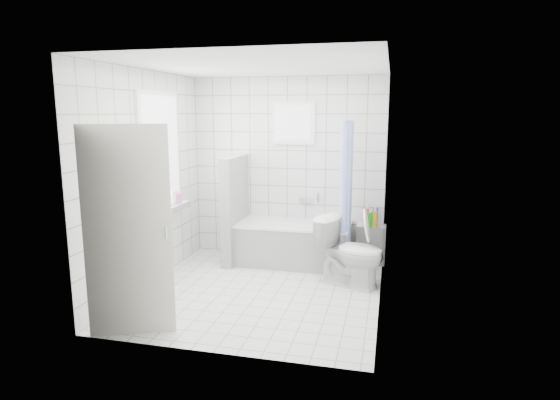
# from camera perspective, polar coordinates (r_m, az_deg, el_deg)

# --- Properties ---
(ground) EXTENTS (3.00, 3.00, 0.00)m
(ground) POSITION_cam_1_polar(r_m,az_deg,el_deg) (5.69, -2.51, -11.02)
(ground) COLOR white
(ground) RESTS_ON ground
(ceiling) EXTENTS (3.00, 3.00, 0.00)m
(ceiling) POSITION_cam_1_polar(r_m,az_deg,el_deg) (5.31, -2.75, 16.04)
(ceiling) COLOR white
(ceiling) RESTS_ON ground
(wall_back) EXTENTS (2.80, 0.02, 2.60)m
(wall_back) POSITION_cam_1_polar(r_m,az_deg,el_deg) (6.79, 0.88, 3.87)
(wall_back) COLOR white
(wall_back) RESTS_ON ground
(wall_front) EXTENTS (2.80, 0.02, 2.60)m
(wall_front) POSITION_cam_1_polar(r_m,az_deg,el_deg) (3.95, -8.64, -1.13)
(wall_front) COLOR white
(wall_front) RESTS_ON ground
(wall_left) EXTENTS (0.02, 3.00, 2.60)m
(wall_left) POSITION_cam_1_polar(r_m,az_deg,el_deg) (5.89, -15.84, 2.43)
(wall_left) COLOR white
(wall_left) RESTS_ON ground
(wall_right) EXTENTS (0.02, 3.00, 2.60)m
(wall_right) POSITION_cam_1_polar(r_m,az_deg,el_deg) (5.15, 12.54, 1.45)
(wall_right) COLOR white
(wall_right) RESTS_ON ground
(window_left) EXTENTS (0.01, 0.90, 1.40)m
(window_left) POSITION_cam_1_polar(r_m,az_deg,el_deg) (6.10, -14.24, 5.62)
(window_left) COLOR white
(window_left) RESTS_ON wall_left
(window_back) EXTENTS (0.50, 0.01, 0.50)m
(window_back) POSITION_cam_1_polar(r_m,az_deg,el_deg) (6.68, 1.66, 9.35)
(window_back) COLOR white
(window_back) RESTS_ON wall_back
(window_sill) EXTENTS (0.18, 1.02, 0.08)m
(window_sill) POSITION_cam_1_polar(r_m,az_deg,el_deg) (6.18, -13.56, -1.23)
(window_sill) COLOR white
(window_sill) RESTS_ON wall_left
(door) EXTENTS (0.76, 0.34, 2.00)m
(door) POSITION_cam_1_polar(r_m,az_deg,el_deg) (4.56, -18.04, -3.83)
(door) COLOR silver
(door) RESTS_ON ground
(bathtub) EXTENTS (1.56, 0.77, 0.58)m
(bathtub) POSITION_cam_1_polar(r_m,az_deg,el_deg) (6.59, 1.71, -5.30)
(bathtub) COLOR white
(bathtub) RESTS_ON ground
(partition_wall) EXTENTS (0.15, 0.85, 1.50)m
(partition_wall) POSITION_cam_1_polar(r_m,az_deg,el_deg) (6.65, -5.51, -1.12)
(partition_wall) COLOR white
(partition_wall) RESTS_ON ground
(tiled_ledge) EXTENTS (0.40, 0.24, 0.55)m
(tiled_ledge) POSITION_cam_1_polar(r_m,az_deg,el_deg) (6.72, 11.01, -5.32)
(tiled_ledge) COLOR white
(tiled_ledge) RESTS_ON ground
(toilet) EXTENTS (0.93, 0.71, 0.84)m
(toilet) POSITION_cam_1_polar(r_m,az_deg,el_deg) (5.81, 8.61, -6.27)
(toilet) COLOR white
(toilet) RESTS_ON ground
(curtain_rod) EXTENTS (0.02, 0.80, 0.02)m
(curtain_rod) POSITION_cam_1_polar(r_m,az_deg,el_deg) (6.21, 8.36, 9.61)
(curtain_rod) COLOR silver
(curtain_rod) RESTS_ON wall_back
(shower_curtain) EXTENTS (0.14, 0.48, 1.78)m
(shower_curtain) POSITION_cam_1_polar(r_m,az_deg,el_deg) (6.16, 8.03, 1.20)
(shower_curtain) COLOR #5165ED
(shower_curtain) RESTS_ON curtain_rod
(tub_faucet) EXTENTS (0.18, 0.06, 0.06)m
(tub_faucet) POSITION_cam_1_polar(r_m,az_deg,el_deg) (6.76, 3.14, -0.02)
(tub_faucet) COLOR silver
(tub_faucet) RESTS_ON wall_back
(sill_bottles) EXTENTS (0.16, 0.76, 0.29)m
(sill_bottles) POSITION_cam_1_polar(r_m,az_deg,el_deg) (6.10, -13.77, 0.23)
(sill_bottles) COLOR white
(sill_bottles) RESTS_ON window_sill
(ledge_bottles) EXTENTS (0.16, 0.19, 0.24)m
(ledge_bottles) POSITION_cam_1_polar(r_m,az_deg,el_deg) (6.59, 11.17, -2.16)
(ledge_bottles) COLOR gold
(ledge_bottles) RESTS_ON tiled_ledge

